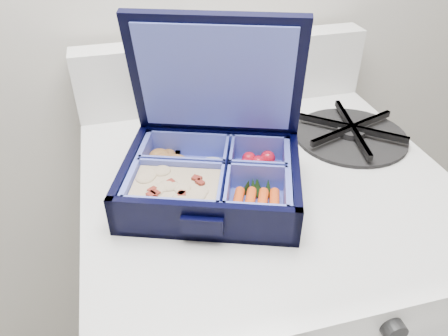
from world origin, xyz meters
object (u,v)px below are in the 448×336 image
object	(u,v)px
stove	(254,332)
bento_box	(211,179)
burner_grate	(352,131)
fork	(217,139)

from	to	relation	value
stove	bento_box	xyz separation A→B (m)	(-0.09, -0.03, 0.44)
stove	bento_box	bearing A→B (deg)	-160.15
stove	burner_grate	distance (m)	0.47
bento_box	burner_grate	size ratio (longest dim) A/B	1.25
bento_box	stove	bearing A→B (deg)	39.85
burner_grate	stove	bearing A→B (deg)	-161.37
fork	bento_box	bearing A→B (deg)	-81.22
stove	fork	distance (m)	0.43
stove	burner_grate	size ratio (longest dim) A/B	4.29
bento_box	fork	world-z (taller)	bento_box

